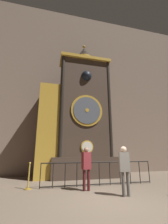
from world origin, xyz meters
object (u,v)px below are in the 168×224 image
(visitor_far, at_px, (124,165))
(stanchion_post, at_px, (28,180))
(clock_tower, at_px, (78,115))
(visitor_near, at_px, (86,164))

(visitor_far, relative_size, stanchion_post, 1.59)
(clock_tower, relative_size, visitor_near, 5.48)
(clock_tower, bearing_deg, stanchion_post, -138.36)
(visitor_near, xyz_separation_m, visitor_far, (1.13, -1.02, 0.02))
(clock_tower, distance_m, visitor_near, 4.06)
(clock_tower, distance_m, visitor_far, 4.92)
(visitor_far, height_order, stanchion_post, visitor_far)
(visitor_near, height_order, stanchion_post, visitor_near)
(clock_tower, distance_m, stanchion_post, 4.75)
(visitor_near, bearing_deg, visitor_far, -54.41)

